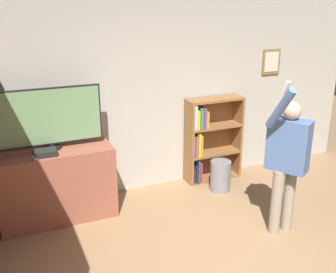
% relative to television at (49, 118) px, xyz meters
% --- Properties ---
extents(wall_back, '(6.69, 0.09, 2.70)m').
position_rel_television_xyz_m(wall_back, '(1.54, 0.37, 0.04)').
color(wall_back, '#B2AD9E').
rests_on(wall_back, ground_plane).
extents(tv_ledge, '(1.40, 0.59, 0.91)m').
position_rel_television_xyz_m(tv_ledge, '(0.00, -0.05, -0.85)').
color(tv_ledge, '#93513D').
rests_on(tv_ledge, ground_plane).
extents(television, '(1.24, 0.22, 0.75)m').
position_rel_television_xyz_m(television, '(0.00, 0.00, 0.00)').
color(television, black).
rests_on(television, tv_ledge).
extents(game_console, '(0.25, 0.19, 0.07)m').
position_rel_television_xyz_m(game_console, '(-0.11, -0.20, -0.36)').
color(game_console, black).
rests_on(game_console, tv_ledge).
extents(remote_loose, '(0.06, 0.14, 0.02)m').
position_rel_television_xyz_m(remote_loose, '(-0.24, -0.25, -0.38)').
color(remote_loose, white).
rests_on(remote_loose, tv_ledge).
extents(bookshelf, '(0.87, 0.28, 1.28)m').
position_rel_television_xyz_m(bookshelf, '(2.28, 0.19, -0.65)').
color(bookshelf, brown).
rests_on(bookshelf, ground_plane).
extents(person, '(0.60, 0.55, 1.87)m').
position_rel_television_xyz_m(person, '(2.37, -1.45, -0.34)').
color(person, gray).
rests_on(person, ground_plane).
extents(waste_bin, '(0.30, 0.30, 0.45)m').
position_rel_television_xyz_m(waste_bin, '(2.27, -0.22, -1.08)').
color(waste_bin, gray).
rests_on(waste_bin, ground_plane).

